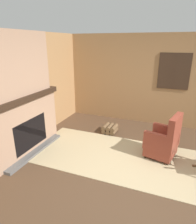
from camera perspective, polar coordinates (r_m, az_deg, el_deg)
name	(u,v)px	position (r m, az deg, el deg)	size (l,w,h in m)	color
ground_plane	(138,176)	(3.86, 11.43, -17.61)	(14.00, 14.00, 0.00)	#4C3523
wood_panel_wall_left	(11,95)	(4.51, -23.50, 4.57)	(0.06, 5.97, 2.54)	#9E7247
wood_panel_wall_back	(160,81)	(5.89, 17.33, 8.51)	(5.97, 0.09, 2.54)	#9E7247
fireplace_hearth	(24,124)	(4.55, -20.41, -3.35)	(0.58, 1.98, 1.28)	#9E7A60
chimney_breast	(15,64)	(4.26, -22.55, 12.55)	(0.32, 1.66, 1.24)	#9E7A60
area_rug	(124,158)	(4.32, 7.38, -12.83)	(4.02, 1.74, 0.01)	tan
armchair	(164,142)	(4.37, 18.22, -8.02)	(0.71, 0.72, 0.96)	brown
firewood_stack	(110,129)	(5.35, 3.40, -4.81)	(0.37, 0.37, 0.22)	brown
storage_case	(33,87)	(4.72, -18.07, 6.81)	(0.13, 0.22, 0.14)	gray
decorative_plate_on_mantel	(20,87)	(4.44, -21.49, 6.62)	(0.07, 0.29, 0.29)	gold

